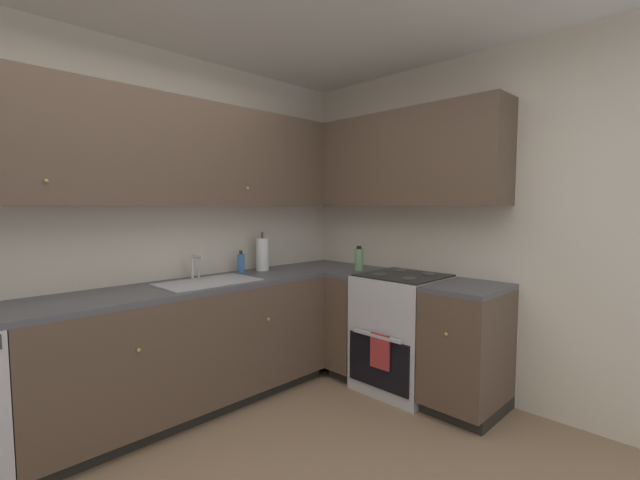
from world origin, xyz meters
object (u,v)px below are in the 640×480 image
Objects in this scene: paper_towel_roll at (262,254)px; oil_bottle at (359,259)px; soap_bottle at (241,263)px; oven_range at (403,331)px.

paper_towel_roll is 0.83m from oil_bottle.
paper_towel_roll reaches higher than oil_bottle.
soap_bottle is at bearing 142.74° from oil_bottle.
paper_towel_roll is (-0.61, 1.03, 0.59)m from oven_range.
soap_bottle reaches higher than oven_range.
soap_bottle is 0.55× the size of paper_towel_roll.
paper_towel_roll reaches higher than oven_range.
soap_bottle is 1.00m from oil_bottle.
oil_bottle reaches higher than oven_range.
oven_range is 0.71m from oil_bottle.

